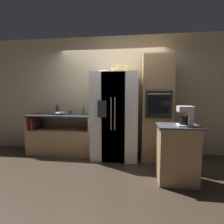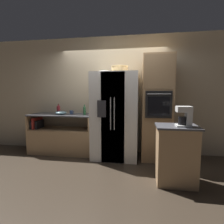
% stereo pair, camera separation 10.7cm
% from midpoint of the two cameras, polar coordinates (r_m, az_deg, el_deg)
% --- Properties ---
extents(ground_plane, '(20.00, 20.00, 0.00)m').
position_cam_midpoint_polar(ground_plane, '(4.08, -0.09, -14.59)').
color(ground_plane, '#382D23').
extents(wall_back, '(12.00, 0.06, 2.80)m').
position_cam_midpoint_polar(wall_back, '(4.33, 1.01, 5.52)').
color(wall_back, beige).
rests_on(wall_back, ground_plane).
extents(counter_left, '(1.55, 0.62, 0.94)m').
position_cam_midpoint_polar(counter_left, '(4.48, -15.25, -8.36)').
color(counter_left, tan).
rests_on(counter_left, ground_plane).
extents(refrigerator, '(1.00, 0.84, 1.89)m').
position_cam_midpoint_polar(refrigerator, '(3.91, 1.90, -1.26)').
color(refrigerator, white).
rests_on(refrigerator, ground_plane).
extents(wall_oven, '(0.63, 0.74, 2.24)m').
position_cam_midpoint_polar(wall_oven, '(3.94, 15.15, 1.21)').
color(wall_oven, tan).
rests_on(wall_oven, ground_plane).
extents(island_counter, '(0.65, 0.53, 0.94)m').
position_cam_midpoint_polar(island_counter, '(3.08, 21.08, -12.73)').
color(island_counter, tan).
rests_on(island_counter, ground_plane).
extents(wicker_basket, '(0.37, 0.37, 0.15)m').
position_cam_midpoint_polar(wicker_basket, '(3.95, 3.34, 13.73)').
color(wicker_basket, tan).
rests_on(wicker_basket, refrigerator).
extents(fruit_bowl, '(0.31, 0.31, 0.06)m').
position_cam_midpoint_polar(fruit_bowl, '(3.94, -1.51, 12.98)').
color(fruit_bowl, white).
rests_on(fruit_bowl, refrigerator).
extents(bottle_tall, '(0.09, 0.09, 0.24)m').
position_cam_midpoint_polar(bottle_tall, '(4.54, -16.42, 0.94)').
color(bottle_tall, maroon).
rests_on(bottle_tall, counter_left).
extents(bottle_short, '(0.06, 0.06, 0.24)m').
position_cam_midpoint_polar(bottle_short, '(4.12, -8.23, 0.56)').
color(bottle_short, '#33723F').
rests_on(bottle_short, counter_left).
extents(mug, '(0.11, 0.08, 0.09)m').
position_cam_midpoint_polar(mug, '(4.36, -12.45, -0.05)').
color(mug, '#384C7A').
rests_on(mug, counter_left).
extents(mixing_bowl, '(0.27, 0.27, 0.09)m').
position_cam_midpoint_polar(mixing_bowl, '(4.28, -15.67, -0.25)').
color(mixing_bowl, '#668C99').
rests_on(mixing_bowl, counter_left).
extents(coffee_maker, '(0.22, 0.21, 0.31)m').
position_cam_midpoint_polar(coffee_maker, '(2.91, 23.77, -1.06)').
color(coffee_maker, white).
rests_on(coffee_maker, island_counter).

